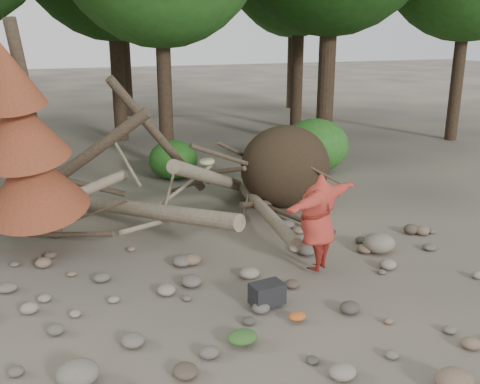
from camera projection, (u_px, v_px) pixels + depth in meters
name	position (u px, v px, depth m)	size (l,w,h in m)	color
ground	(261.00, 306.00, 8.29)	(120.00, 120.00, 0.00)	#514C44
deadfall_pile	(264.00, 171.00, 12.51)	(8.55, 5.24, 3.30)	#332619
dead_conifer	(25.00, 147.00, 9.53)	(2.06, 2.16, 4.35)	#4C3F30
bush_mid	(173.00, 160.00, 15.33)	(1.40, 1.40, 1.12)	#245C1A
bush_right	(315.00, 145.00, 16.09)	(2.00, 2.00, 1.60)	#2D6D22
frisbee_thrower	(318.00, 222.00, 9.17)	(3.04, 1.49, 2.05)	#AB3126
backpack	(267.00, 297.00, 8.22)	(0.50, 0.33, 0.33)	black
cloth_green	(242.00, 340.00, 7.22)	(0.43, 0.35, 0.16)	#315A24
cloth_orange	(297.00, 319.00, 7.81)	(0.27, 0.22, 0.10)	#B8571F
boulder_front_left	(78.00, 373.00, 6.40)	(0.51, 0.46, 0.31)	slate
boulder_front_right	(455.00, 381.00, 6.29)	(0.46, 0.42, 0.28)	#785E4B
boulder_mid_right	(379.00, 243.00, 10.26)	(0.62, 0.56, 0.37)	gray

